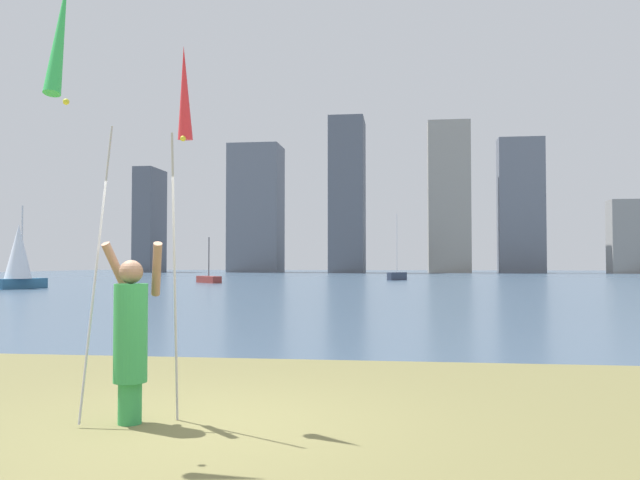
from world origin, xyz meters
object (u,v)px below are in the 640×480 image
sailboat_1 (397,275)px  kite_flag_right (184,104)px  sailboat_3 (209,279)px  kite_flag_left (62,47)px  sailboat_4 (19,257)px  person (131,334)px

sailboat_1 → kite_flag_right: bearing=-92.0°
sailboat_3 → kite_flag_right: bearing=-73.3°
kite_flag_right → sailboat_3: (-12.63, 42.12, -3.03)m
kite_flag_left → kite_flag_right: 1.33m
sailboat_3 → sailboat_4: sailboat_4 is taller
person → sailboat_3: size_ratio=0.52×
sailboat_1 → sailboat_4: sailboat_1 is taller
sailboat_3 → kite_flag_left: bearing=-74.7°
kite_flag_left → sailboat_1: sailboat_1 is taller
kite_flag_left → sailboat_1: 52.37m
sailboat_4 → sailboat_1: bearing=43.6°
kite_flag_left → sailboat_1: (2.59, 52.21, -3.22)m
person → sailboat_4: 36.41m
sailboat_1 → sailboat_3: size_ratio=1.67×
person → sailboat_1: size_ratio=0.31×
sailboat_3 → sailboat_4: 14.75m
sailboat_1 → person: bearing=-92.4°
kite_flag_left → sailboat_3: kite_flag_left is taller
kite_flag_left → sailboat_4: sailboat_4 is taller
kite_flag_right → sailboat_4: (-20.70, 29.89, -1.39)m
person → kite_flag_left: 2.84m
kite_flag_left → sailboat_3: size_ratio=1.23×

